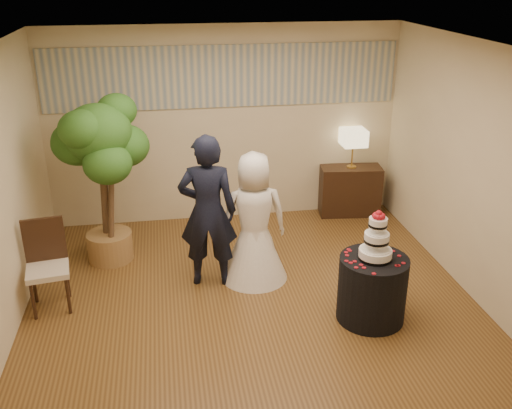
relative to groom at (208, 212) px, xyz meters
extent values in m
cube|color=brown|center=(0.43, -0.60, -0.91)|extent=(5.00, 5.00, 0.00)
cube|color=white|center=(0.43, -0.60, 1.89)|extent=(5.00, 5.00, 0.00)
cube|color=beige|center=(0.43, 1.90, 0.49)|extent=(5.00, 0.06, 2.80)
cube|color=beige|center=(0.43, -3.10, 0.49)|extent=(5.00, 0.06, 2.80)
cube|color=beige|center=(2.93, -0.60, 0.49)|extent=(0.06, 5.00, 2.80)
cube|color=#A0A495|center=(0.43, 1.88, 1.19)|extent=(4.90, 0.02, 0.85)
imported|color=black|center=(0.00, 0.00, 0.00)|extent=(0.73, 0.54, 1.83)
imported|color=white|center=(0.54, 0.02, -0.13)|extent=(0.81, 0.81, 1.58)
cylinder|color=black|center=(1.63, -1.05, -0.55)|extent=(0.81, 0.81, 0.72)
cube|color=black|center=(2.28, 1.68, -0.54)|extent=(0.93, 0.49, 0.74)
camera|label=1|loc=(-0.44, -5.97, 2.61)|focal=40.00mm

